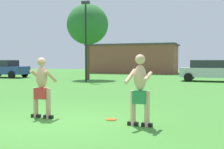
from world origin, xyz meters
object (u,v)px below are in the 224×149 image
object	(u,v)px
lamp_post	(86,33)
player_with_cap	(42,85)
car_blue_mid_lot	(4,68)
player_in_green	(140,89)
tree_right_field	(88,25)
car_silver_near_post	(210,70)
frisbee	(111,119)

from	to	relation	value
lamp_post	player_with_cap	bearing A→B (deg)	-71.44
player_with_cap	car_blue_mid_lot	size ratio (longest dim) A/B	0.38
player_with_cap	lamp_post	xyz separation A→B (m)	(-4.22, 12.57, 2.66)
player_in_green	tree_right_field	distance (m)	17.23
car_silver_near_post	car_blue_mid_lot	bearing A→B (deg)	-177.37
car_blue_mid_lot	tree_right_field	xyz separation A→B (m)	(8.38, -0.27, 3.60)
player_with_cap	tree_right_field	world-z (taller)	tree_right_field
car_blue_mid_lot	lamp_post	size ratio (longest dim) A/B	0.75
player_with_cap	car_silver_near_post	bearing A→B (deg)	74.84
player_in_green	lamp_post	size ratio (longest dim) A/B	0.29
player_in_green	car_silver_near_post	bearing A→B (deg)	84.41
tree_right_field	lamp_post	bearing A→B (deg)	-69.83
player_in_green	tree_right_field	size ratio (longest dim) A/B	0.28
car_blue_mid_lot	player_with_cap	bearing A→B (deg)	-48.34
lamp_post	tree_right_field	world-z (taller)	tree_right_field
player_with_cap	car_silver_near_post	world-z (taller)	player_with_cap
lamp_post	tree_right_field	size ratio (longest dim) A/B	0.96
player_in_green	car_blue_mid_lot	xyz separation A→B (m)	(-16.17, 15.22, -0.07)
car_blue_mid_lot	frisbee	bearing A→B (deg)	-43.97
player_with_cap	frisbee	xyz separation A→B (m)	(1.86, 0.34, -0.88)
player_with_cap	car_blue_mid_lot	bearing A→B (deg)	131.66
car_silver_near_post	lamp_post	xyz separation A→B (m)	(-8.53, -3.34, 2.73)
player_with_cap	player_in_green	world-z (taller)	player_in_green
car_silver_near_post	lamp_post	distance (m)	9.56
car_silver_near_post	car_blue_mid_lot	size ratio (longest dim) A/B	1.00
frisbee	car_silver_near_post	size ratio (longest dim) A/B	0.07
player_in_green	car_blue_mid_lot	bearing A→B (deg)	136.73
player_in_green	car_silver_near_post	world-z (taller)	player_in_green
frisbee	car_silver_near_post	bearing A→B (deg)	81.05
car_silver_near_post	lamp_post	world-z (taller)	lamp_post
car_blue_mid_lot	tree_right_field	size ratio (longest dim) A/B	0.72
player_with_cap	player_in_green	xyz separation A→B (m)	(2.74, -0.13, -0.00)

